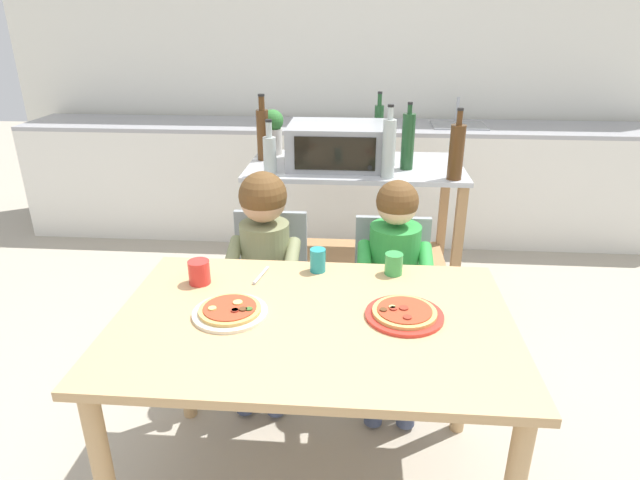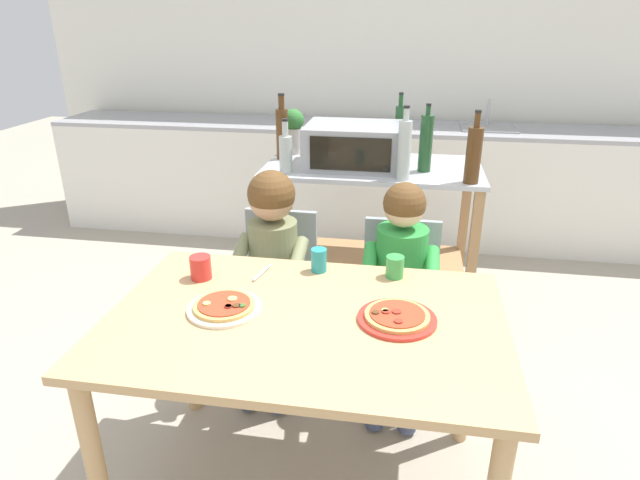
{
  "view_description": "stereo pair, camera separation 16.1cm",
  "coord_description": "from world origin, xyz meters",
  "px_view_note": "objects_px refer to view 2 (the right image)",
  "views": [
    {
      "loc": [
        0.14,
        -1.51,
        1.67
      ],
      "look_at": [
        0.0,
        0.3,
        0.9
      ],
      "focal_mm": 30.12,
      "sensor_mm": 36.0,
      "label": 1
    },
    {
      "loc": [
        0.3,
        -1.49,
        1.67
      ],
      "look_at": [
        0.0,
        0.3,
        0.9
      ],
      "focal_mm": 30.12,
      "sensor_mm": 36.0,
      "label": 2
    }
  ],
  "objects_px": {
    "dining_chair_left": "(278,284)",
    "toaster_oven": "(354,145)",
    "bottle_brown_beer": "(282,132)",
    "child_in_green_shirt": "(400,275)",
    "drinking_cup_green": "(395,267)",
    "drinking_cup_red": "(201,267)",
    "bottle_squat_spirits": "(404,149)",
    "bottle_clear_vinegar": "(426,143)",
    "bottle_slim_sauce": "(286,152)",
    "child_in_olive_shirt": "(270,254)",
    "pizza_plate_red_rimmed": "(397,317)",
    "dining_table": "(305,344)",
    "kitchen_island_cart": "(371,215)",
    "drinking_cup_teal": "(319,260)",
    "potted_herb_plant": "(293,129)",
    "dining_chair_right": "(399,297)",
    "serving_spoon": "(262,273)",
    "bottle_tall_green_wine": "(474,154)",
    "pizza_plate_cream": "(224,307)",
    "bottle_dark_olive_oil": "(399,129)"
  },
  "relations": [
    {
      "from": "child_in_green_shirt",
      "to": "drinking_cup_green",
      "type": "height_order",
      "value": "child_in_green_shirt"
    },
    {
      "from": "bottle_brown_beer",
      "to": "child_in_green_shirt",
      "type": "bearing_deg",
      "value": -51.62
    },
    {
      "from": "bottle_dark_olive_oil",
      "to": "child_in_olive_shirt",
      "type": "height_order",
      "value": "bottle_dark_olive_oil"
    },
    {
      "from": "dining_table",
      "to": "dining_chair_right",
      "type": "bearing_deg",
      "value": 66.67
    },
    {
      "from": "dining_chair_left",
      "to": "child_in_green_shirt",
      "type": "bearing_deg",
      "value": -15.02
    },
    {
      "from": "bottle_squat_spirits",
      "to": "bottle_brown_beer",
      "type": "distance_m",
      "value": 0.76
    },
    {
      "from": "bottle_dark_olive_oil",
      "to": "dining_chair_left",
      "type": "bearing_deg",
      "value": -118.82
    },
    {
      "from": "dining_chair_left",
      "to": "serving_spoon",
      "type": "bearing_deg",
      "value": -83.3
    },
    {
      "from": "bottle_brown_beer",
      "to": "potted_herb_plant",
      "type": "xyz_separation_m",
      "value": [
        0.03,
        0.14,
        -0.01
      ]
    },
    {
      "from": "bottle_tall_green_wine",
      "to": "dining_table",
      "type": "height_order",
      "value": "bottle_tall_green_wine"
    },
    {
      "from": "bottle_slim_sauce",
      "to": "dining_chair_right",
      "type": "relative_size",
      "value": 0.35
    },
    {
      "from": "bottle_clear_vinegar",
      "to": "drinking_cup_teal",
      "type": "height_order",
      "value": "bottle_clear_vinegar"
    },
    {
      "from": "bottle_brown_beer",
      "to": "bottle_slim_sauce",
      "type": "xyz_separation_m",
      "value": [
        0.09,
        -0.29,
        -0.04
      ]
    },
    {
      "from": "dining_chair_right",
      "to": "child_in_green_shirt",
      "type": "distance_m",
      "value": 0.21
    },
    {
      "from": "bottle_dark_olive_oil",
      "to": "dining_chair_left",
      "type": "relative_size",
      "value": 0.45
    },
    {
      "from": "bottle_dark_olive_oil",
      "to": "child_in_green_shirt",
      "type": "xyz_separation_m",
      "value": [
        0.06,
        -1.09,
        -0.4
      ]
    },
    {
      "from": "child_in_olive_shirt",
      "to": "drinking_cup_red",
      "type": "bearing_deg",
      "value": -112.49
    },
    {
      "from": "bottle_slim_sauce",
      "to": "dining_chair_left",
      "type": "relative_size",
      "value": 0.35
    },
    {
      "from": "bottle_squat_spirits",
      "to": "bottle_clear_vinegar",
      "type": "xyz_separation_m",
      "value": [
        0.11,
        0.18,
        -0.0
      ]
    },
    {
      "from": "drinking_cup_red",
      "to": "pizza_plate_red_rimmed",
      "type": "bearing_deg",
      "value": -14.1
    },
    {
      "from": "potted_herb_plant",
      "to": "child_in_green_shirt",
      "type": "bearing_deg",
      "value": -56.95
    },
    {
      "from": "bottle_brown_beer",
      "to": "bottle_dark_olive_oil",
      "type": "xyz_separation_m",
      "value": [
        0.65,
        0.19,
        -0.0
      ]
    },
    {
      "from": "kitchen_island_cart",
      "to": "dining_table",
      "type": "relative_size",
      "value": 0.9
    },
    {
      "from": "bottle_tall_green_wine",
      "to": "pizza_plate_red_rimmed",
      "type": "bearing_deg",
      "value": -105.62
    },
    {
      "from": "bottle_slim_sauce",
      "to": "child_in_olive_shirt",
      "type": "distance_m",
      "value": 0.66
    },
    {
      "from": "bottle_brown_beer",
      "to": "dining_chair_right",
      "type": "height_order",
      "value": "bottle_brown_beer"
    },
    {
      "from": "dining_table",
      "to": "drinking_cup_red",
      "type": "xyz_separation_m",
      "value": [
        -0.44,
        0.21,
        0.15
      ]
    },
    {
      "from": "serving_spoon",
      "to": "child_in_green_shirt",
      "type": "bearing_deg",
      "value": 28.8
    },
    {
      "from": "drinking_cup_green",
      "to": "drinking_cup_red",
      "type": "xyz_separation_m",
      "value": [
        -0.71,
        -0.13,
        0.0
      ]
    },
    {
      "from": "dining_chair_right",
      "to": "pizza_plate_red_rimmed",
      "type": "xyz_separation_m",
      "value": [
        -0.0,
        -0.66,
        0.29
      ]
    },
    {
      "from": "bottle_squat_spirits",
      "to": "bottle_clear_vinegar",
      "type": "relative_size",
      "value": 1.04
    },
    {
      "from": "potted_herb_plant",
      "to": "serving_spoon",
      "type": "relative_size",
      "value": 1.87
    },
    {
      "from": "bottle_clear_vinegar",
      "to": "potted_herb_plant",
      "type": "bearing_deg",
      "value": 159.98
    },
    {
      "from": "bottle_dark_olive_oil",
      "to": "child_in_olive_shirt",
      "type": "xyz_separation_m",
      "value": [
        -0.51,
        -1.05,
        -0.36
      ]
    },
    {
      "from": "dining_chair_left",
      "to": "toaster_oven",
      "type": "bearing_deg",
      "value": 66.68
    },
    {
      "from": "child_in_olive_shirt",
      "to": "dining_chair_right",
      "type": "bearing_deg",
      "value": 8.45
    },
    {
      "from": "bottle_tall_green_wine",
      "to": "drinking_cup_green",
      "type": "distance_m",
      "value": 0.91
    },
    {
      "from": "bottle_slim_sauce",
      "to": "drinking_cup_teal",
      "type": "height_order",
      "value": "bottle_slim_sauce"
    },
    {
      "from": "bottle_brown_beer",
      "to": "pizza_plate_cream",
      "type": "xyz_separation_m",
      "value": [
        0.14,
        -1.47,
        -0.29
      ]
    },
    {
      "from": "child_in_green_shirt",
      "to": "drinking_cup_teal",
      "type": "bearing_deg",
      "value": -144.56
    },
    {
      "from": "dining_chair_left",
      "to": "bottle_slim_sauce",
      "type": "bearing_deg",
      "value": 96.72
    },
    {
      "from": "child_in_olive_shirt",
      "to": "child_in_green_shirt",
      "type": "xyz_separation_m",
      "value": [
        0.57,
        -0.04,
        -0.04
      ]
    },
    {
      "from": "dining_table",
      "to": "drinking_cup_red",
      "type": "relative_size",
      "value": 14.78
    },
    {
      "from": "kitchen_island_cart",
      "to": "bottle_squat_spirits",
      "type": "xyz_separation_m",
      "value": [
        0.17,
        -0.25,
        0.45
      ]
    },
    {
      "from": "drinking_cup_green",
      "to": "serving_spoon",
      "type": "xyz_separation_m",
      "value": [
        -0.5,
        -0.06,
        -0.04
      ]
    },
    {
      "from": "dining_chair_right",
      "to": "child_in_green_shirt",
      "type": "height_order",
      "value": "child_in_green_shirt"
    },
    {
      "from": "toaster_oven",
      "to": "bottle_slim_sauce",
      "type": "bearing_deg",
      "value": -149.63
    },
    {
      "from": "child_in_olive_shirt",
      "to": "pizza_plate_red_rimmed",
      "type": "xyz_separation_m",
      "value": [
        0.57,
        -0.58,
        0.08
      ]
    },
    {
      "from": "drinking_cup_green",
      "to": "dining_chair_right",
      "type": "bearing_deg",
      "value": 86.53
    },
    {
      "from": "pizza_plate_red_rimmed",
      "to": "dining_table",
      "type": "bearing_deg",
      "value": -174.5
    }
  ]
}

